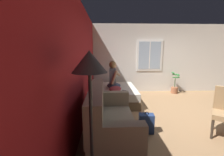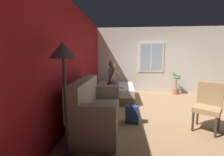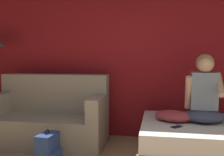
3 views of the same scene
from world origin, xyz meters
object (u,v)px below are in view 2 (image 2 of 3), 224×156
Objects in this scene: bed at (115,92)px; backpack at (132,114)px; couch at (95,110)px; throw_pillow at (113,86)px; side_chair at (208,105)px; potted_plant at (176,87)px; cell_phone at (121,88)px; floor_lamp at (64,62)px; person_seated at (112,76)px.

backpack is (-1.94, -0.52, -0.04)m from bed.
couch reaches higher than throw_pillow.
side_chair is 3.04m from potted_plant.
floor_lamp reaches higher than cell_phone.
bed is 2.57m from potted_plant.
person_seated is 1.82× the size of throw_pillow.
person_seated reaches higher than cell_phone.
bed is 3.64× the size of throw_pillow.
potted_plant is (4.18, -2.89, -1.13)m from floor_lamp.
cell_phone reaches higher than bed.
throw_pillow is (-0.39, -0.04, -0.29)m from person_seated.
person_seated is at bearing 17.78° from backpack.
throw_pillow reaches higher than bed.
side_chair is at bearing -65.12° from floor_lamp.
backpack is 1.63m from throw_pillow.
bed is at bearing -8.18° from floor_lamp.
bed is 2.97m from side_chair.
couch is 0.87m from backpack.
couch is at bearing -153.51° from cell_phone.
person_seated is at bearing -4.91° from couch.
throw_pillow is at bearing 51.15° from side_chair.
person_seated is at bearing 110.66° from potted_plant.
bed is 0.55m from throw_pillow.
throw_pillow is at bearing 138.88° from cell_phone.
side_chair is at bearing -128.85° from throw_pillow.
potted_plant is (3.13, -2.68, -0.09)m from couch.
person_seated reaches higher than bed.
potted_plant reaches higher than cell_phone.
couch is 1.95× the size of person_seated.
couch is at bearing 175.09° from person_seated.
bed is 3.54m from floor_lamp.
couch reaches higher than side_chair.
potted_plant is at bearing -34.65° from floor_lamp.
cell_phone is (1.83, -0.51, 0.09)m from couch.
side_chair is 1.57m from backpack.
side_chair is at bearing -87.02° from couch.
side_chair reaches higher than potted_plant.
throw_pillow is at bearing -173.81° from person_seated.
floor_lamp reaches higher than potted_plant.
bed is 1.78× the size of side_chair.
side_chair is at bearing -91.43° from cell_phone.
bed is 12.12× the size of cell_phone.
bed is at bearing 15.01° from backpack.
floor_lamp is 2.00× the size of potted_plant.
side_chair is (0.12, -2.32, 0.14)m from couch.
couch is at bearing 173.17° from bed.
floor_lamp is at bearing 145.35° from potted_plant.
cell_phone is 0.17× the size of potted_plant.
bed reaches higher than backpack.
couch is 1.75× the size of side_chair.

